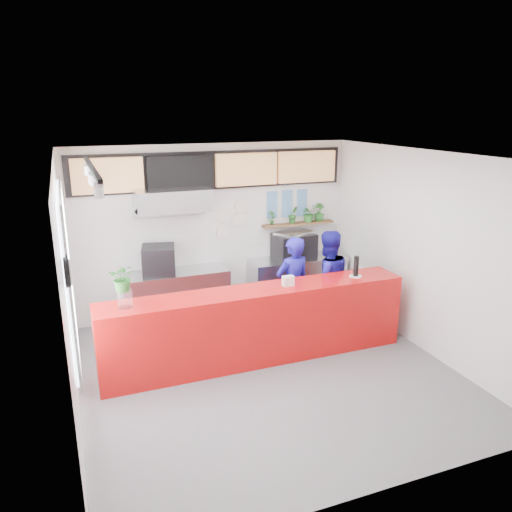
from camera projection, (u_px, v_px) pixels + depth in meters
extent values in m
plane|color=slate|center=(267.00, 372.00, 7.02)|extent=(5.00, 5.00, 0.00)
plane|color=silver|center=(269.00, 156.00, 6.16)|extent=(5.00, 5.00, 0.00)
plane|color=white|center=(214.00, 230.00, 8.83)|extent=(5.00, 0.00, 5.00)
plane|color=white|center=(67.00, 295.00, 5.73)|extent=(0.00, 5.00, 5.00)
plane|color=white|center=(422.00, 252.00, 7.45)|extent=(0.00, 5.00, 5.00)
cube|color=#B50D0C|center=(257.00, 325.00, 7.22)|extent=(4.50, 0.60, 1.10)
cube|color=beige|center=(213.00, 167.00, 8.51)|extent=(5.00, 0.02, 0.80)
cube|color=#B2B5BA|center=(176.00, 297.00, 8.58)|extent=(1.80, 0.60, 0.90)
cube|color=black|center=(159.00, 260.00, 8.30)|extent=(0.63, 0.63, 0.48)
cube|color=#B2B5BA|center=(172.00, 199.00, 8.05)|extent=(1.20, 0.70, 0.35)
cube|color=#B2B5BA|center=(172.00, 212.00, 8.11)|extent=(1.20, 0.69, 0.31)
cube|color=#B2B5BA|center=(297.00, 281.00, 9.37)|extent=(1.80, 0.60, 0.90)
cube|color=black|center=(294.00, 246.00, 9.15)|extent=(0.75, 0.56, 0.46)
cube|color=#B7B8BE|center=(294.00, 233.00, 9.08)|extent=(0.77, 0.66, 0.06)
cube|color=brown|center=(298.00, 224.00, 9.29)|extent=(1.40, 0.18, 0.04)
cube|color=tan|center=(108.00, 176.00, 7.82)|extent=(1.10, 0.10, 0.55)
cube|color=black|center=(180.00, 172.00, 8.22)|extent=(1.10, 0.10, 0.55)
cube|color=tan|center=(246.00, 169.00, 8.62)|extent=(1.10, 0.10, 0.55)
cube|color=tan|center=(307.00, 167.00, 9.02)|extent=(1.10, 0.10, 0.55)
cube|color=black|center=(213.00, 170.00, 8.49)|extent=(4.80, 0.04, 0.65)
cube|color=silver|center=(67.00, 271.00, 5.95)|extent=(0.04, 2.20, 1.90)
cube|color=#B2B5BA|center=(69.00, 271.00, 5.96)|extent=(0.03, 2.30, 2.00)
cylinder|color=black|center=(67.00, 272.00, 4.78)|extent=(0.05, 0.30, 0.30)
cylinder|color=white|center=(70.00, 272.00, 4.79)|extent=(0.02, 0.26, 0.26)
cube|color=black|center=(92.00, 167.00, 5.46)|extent=(0.05, 2.40, 0.04)
cylinder|color=silver|center=(223.00, 216.00, 8.78)|extent=(0.24, 0.03, 0.24)
cylinder|color=silver|center=(239.00, 220.00, 8.91)|extent=(0.24, 0.03, 0.24)
cylinder|color=silver|center=(223.00, 232.00, 8.87)|extent=(0.24, 0.03, 0.24)
cylinder|color=silver|center=(241.00, 206.00, 8.86)|extent=(0.24, 0.03, 0.24)
cube|color=#598CBF|center=(272.00, 198.00, 9.05)|extent=(0.20, 0.02, 0.25)
cube|color=#598CBF|center=(287.00, 197.00, 9.15)|extent=(0.20, 0.02, 0.25)
cube|color=#598CBF|center=(302.00, 196.00, 9.25)|extent=(0.20, 0.02, 0.25)
cube|color=#598CBF|center=(272.00, 212.00, 9.12)|extent=(0.20, 0.02, 0.25)
cube|color=#598CBF|center=(287.00, 210.00, 9.22)|extent=(0.20, 0.02, 0.25)
cube|color=#598CBF|center=(302.00, 209.00, 9.32)|extent=(0.20, 0.02, 0.25)
imported|color=#18148F|center=(292.00, 287.00, 7.94)|extent=(0.66, 0.49, 1.66)
imported|color=#18148F|center=(326.00, 281.00, 8.13)|extent=(0.85, 0.67, 1.70)
imported|color=#276824|center=(272.00, 218.00, 9.06)|extent=(0.17, 0.14, 0.27)
imported|color=#276824|center=(293.00, 214.00, 9.20)|extent=(0.19, 0.16, 0.33)
imported|color=#276824|center=(309.00, 213.00, 9.31)|extent=(0.36, 0.33, 0.33)
imported|color=#276824|center=(319.00, 212.00, 9.38)|extent=(0.20, 0.18, 0.33)
cylinder|color=white|center=(125.00, 299.00, 6.39)|extent=(0.24, 0.24, 0.23)
imported|color=#276824|center=(123.00, 278.00, 6.31)|extent=(0.40, 0.37, 0.37)
cube|color=white|center=(288.00, 281.00, 7.19)|extent=(0.16, 0.10, 0.14)
cylinder|color=white|center=(355.00, 276.00, 7.59)|extent=(0.20, 0.20, 0.01)
cylinder|color=black|center=(356.00, 266.00, 7.55)|extent=(0.10, 0.10, 0.31)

